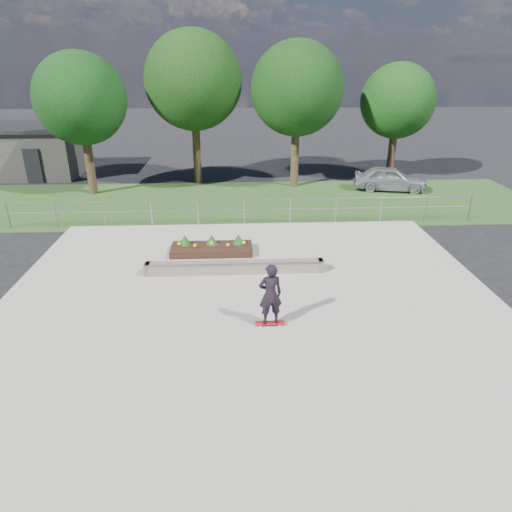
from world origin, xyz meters
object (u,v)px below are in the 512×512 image
(grind_ledge, at_px, (235,267))
(planter_bed, at_px, (212,247))
(parked_car, at_px, (390,179))
(skateboarder, at_px, (270,295))

(grind_ledge, distance_m, planter_bed, 2.03)
(planter_bed, distance_m, parked_car, 12.71)
(grind_ledge, relative_size, parked_car, 1.54)
(skateboarder, bearing_deg, planter_bed, 108.73)
(grind_ledge, distance_m, skateboarder, 3.56)
(grind_ledge, height_order, skateboarder, skateboarder)
(grind_ledge, relative_size, planter_bed, 2.00)
(planter_bed, bearing_deg, skateboarder, -71.27)
(planter_bed, bearing_deg, grind_ledge, -65.40)
(planter_bed, height_order, skateboarder, skateboarder)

